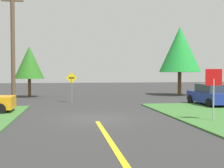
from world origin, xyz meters
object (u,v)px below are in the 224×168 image
direction_sign (72,84)px  oak_tree_left (29,63)px  stop_sign (214,84)px  pine_tree_center (180,50)px  utility_pole_mid (13,46)px  car_on_crossroad (211,95)px

direction_sign → oak_tree_left: bearing=123.7°
stop_sign → oak_tree_left: (-10.89, 16.64, 1.66)m
direction_sign → pine_tree_center: (11.98, 6.07, 3.52)m
utility_pole_mid → oak_tree_left: (0.68, 4.97, -1.16)m
car_on_crossroad → pine_tree_center: (1.67, 9.84, 4.26)m
stop_sign → pine_tree_center: (5.24, 16.49, 3.20)m
stop_sign → utility_pole_mid: (-11.56, 11.66, 2.82)m
stop_sign → pine_tree_center: size_ratio=0.35×
utility_pole_mid → pine_tree_center: size_ratio=1.21×
car_on_crossroad → oak_tree_left: (-14.45, 9.98, 2.72)m
car_on_crossroad → direction_sign: size_ratio=1.76×
direction_sign → oak_tree_left: (-4.14, 6.21, 1.97)m
stop_sign → oak_tree_left: oak_tree_left is taller
utility_pole_mid → direction_sign: size_ratio=3.68×
direction_sign → pine_tree_center: size_ratio=0.33×
utility_pole_mid → car_on_crossroad: bearing=-18.3°
direction_sign → utility_pole_mid: bearing=165.5°
direction_sign → car_on_crossroad: bearing=-20.1°
car_on_crossroad → pine_tree_center: bearing=-9.4°
car_on_crossroad → oak_tree_left: size_ratio=0.84×
utility_pole_mid → oak_tree_left: 5.15m
stop_sign → utility_pole_mid: bearing=-37.1°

